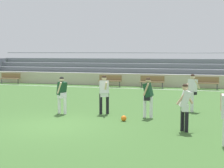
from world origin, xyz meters
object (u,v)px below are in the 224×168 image
player_dark_on_ball (62,92)px  player_white_challenging (192,89)px  bench_far_right (206,82)px  soccer_ball (124,118)px  player_white_deep_cover (104,91)px  bleacher_stand (121,70)px  bench_near_wall_gap (110,80)px  player_dark_wide_left (148,94)px  bench_centre_sideline (152,81)px  player_white_wide_right (185,103)px  bench_near_bin (10,77)px

player_dark_on_ball → player_white_challenging: size_ratio=0.96×
bench_far_right → soccer_ball: size_ratio=8.18×
player_white_challenging → player_white_deep_cover: bearing=-155.6°
soccer_ball → bleacher_stand: bearing=104.5°
bench_near_wall_gap → player_dark_on_ball: 11.52m
bleacher_stand → player_dark_wide_left: (4.86, -14.85, -0.15)m
bleacher_stand → bench_centre_sideline: bleacher_stand is taller
player_white_challenging → soccer_ball: player_white_challenging is taller
bench_centre_sideline → player_white_wide_right: bearing=-76.5°
player_white_deep_cover → soccer_ball: player_white_deep_cover is taller
bench_centre_sideline → player_white_wide_right: (3.19, -13.33, 0.42)m
player_white_wide_right → player_white_deep_cover: bearing=146.7°
bench_near_wall_gap → bench_near_bin: same height
bench_far_right → player_white_challenging: 9.36m
bench_near_bin → player_white_deep_cover: player_white_deep_cover is taller
bleacher_stand → player_white_deep_cover: (2.88, -14.51, -0.13)m
player_dark_wide_left → player_white_challenging: (1.68, 2.00, 0.03)m
player_dark_wide_left → player_white_wide_right: player_dark_wide_left is taller
bleacher_stand → player_white_challenging: (6.54, -12.86, -0.12)m
bench_near_bin → player_white_deep_cover: size_ratio=1.07×
player_dark_on_ball → soccer_ball: 3.17m
player_white_challenging → bleacher_stand: bearing=116.9°
bench_centre_sideline → bench_far_right: same height
player_dark_wide_left → player_white_deep_cover: player_white_deep_cover is taller
soccer_ball → player_white_challenging: bearing=49.7°
bench_far_right → player_white_wide_right: player_white_wide_right is taller
bench_far_right → player_white_challenging: bearing=-93.6°
bleacher_stand → player_dark_on_ball: size_ratio=15.20×
bench_near_wall_gap → soccer_ball: bearing=-71.6°
bench_near_wall_gap → player_white_deep_cover: 11.37m
player_white_wide_right → soccer_ball: (-2.38, 1.09, -0.85)m
player_dark_wide_left → soccer_ball: size_ratio=7.52×
soccer_ball → bench_near_wall_gap: bearing=108.4°
bleacher_stand → bench_near_wall_gap: 3.57m
bench_near_bin → player_white_wide_right: bearing=-41.2°
player_white_wide_right → soccer_ball: 2.75m
bench_near_wall_gap → player_white_wide_right: player_white_wide_right is taller
player_dark_on_ball → soccer_ball: (2.96, -0.79, -0.85)m
bench_near_wall_gap → bench_near_bin: (-8.78, 0.00, 0.00)m
player_white_deep_cover → bench_near_wall_gap: bearing=104.7°
player_white_challenging → soccer_ball: bearing=-130.3°
player_white_deep_cover → player_white_challenging: bearing=24.4°
bleacher_stand → player_white_wide_right: (6.45, -16.86, -0.17)m
bench_far_right → player_dark_wide_left: (-2.26, -11.33, 0.44)m
player_dark_wide_left → player_white_challenging: 2.61m
soccer_ball → bench_near_bin: bearing=136.4°
bench_near_wall_gap → player_white_challenging: 11.41m
bleacher_stand → bench_near_wall_gap: size_ratio=13.69×
soccer_ball → player_dark_on_ball: bearing=165.1°
bench_near_bin → player_dark_on_ball: size_ratio=1.11×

